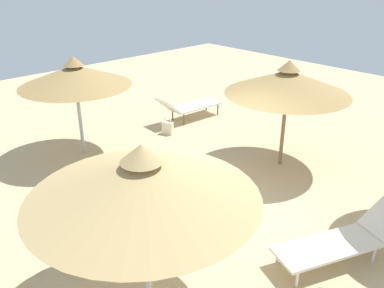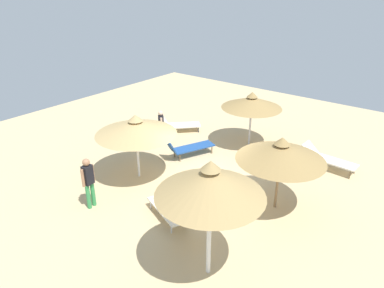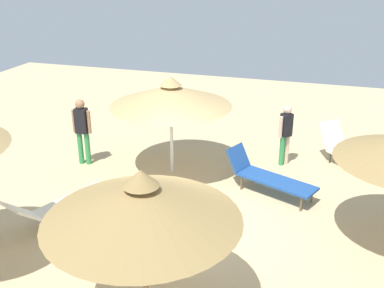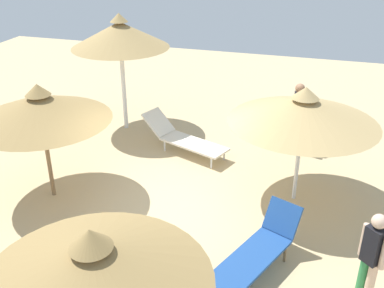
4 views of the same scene
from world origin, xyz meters
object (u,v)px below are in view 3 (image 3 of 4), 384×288
(parasol_umbrella_edge, at_px, (171,95))
(lounge_chair_center, at_px, (350,151))
(lounge_chair_front, at_px, (61,204))
(parasol_umbrella_far_right, at_px, (142,202))
(person_standing_far_right, at_px, (82,127))
(person_standing_far_left, at_px, (286,132))
(lounge_chair_near_left, at_px, (267,176))

(parasol_umbrella_edge, height_order, lounge_chair_center, parasol_umbrella_edge)
(lounge_chair_center, bearing_deg, lounge_chair_front, 129.07)
(parasol_umbrella_far_right, relative_size, parasol_umbrella_edge, 0.94)
(parasol_umbrella_far_right, height_order, lounge_chair_front, parasol_umbrella_far_right)
(parasol_umbrella_far_right, height_order, person_standing_far_right, parasol_umbrella_far_right)
(parasol_umbrella_edge, relative_size, lounge_chair_center, 1.53)
(parasol_umbrella_far_right, distance_m, lounge_chair_center, 7.20)
(person_standing_far_left, relative_size, person_standing_far_right, 0.92)
(parasol_umbrella_far_right, distance_m, person_standing_far_left, 6.26)
(lounge_chair_center, bearing_deg, parasol_umbrella_far_right, 156.11)
(lounge_chair_front, relative_size, lounge_chair_near_left, 1.10)
(parasol_umbrella_far_right, distance_m, lounge_chair_near_left, 4.78)
(parasol_umbrella_edge, distance_m, lounge_chair_near_left, 2.86)
(lounge_chair_near_left, bearing_deg, person_standing_far_right, 87.65)
(lounge_chair_front, height_order, lounge_chair_near_left, lounge_chair_near_left)
(parasol_umbrella_far_right, bearing_deg, lounge_chair_center, -23.89)
(parasol_umbrella_far_right, relative_size, lounge_chair_front, 1.14)
(parasol_umbrella_edge, bearing_deg, lounge_chair_near_left, -99.52)
(lounge_chair_front, distance_m, person_standing_far_left, 5.64)
(lounge_chair_center, distance_m, lounge_chair_near_left, 2.70)
(parasol_umbrella_edge, xyz_separation_m, person_standing_far_left, (1.24, -2.56, -1.07))
(parasol_umbrella_far_right, height_order, person_standing_far_left, parasol_umbrella_far_right)
(person_standing_far_left, bearing_deg, person_standing_far_right, 106.60)
(person_standing_far_left, bearing_deg, parasol_umbrella_edge, 115.75)
(lounge_chair_front, xyz_separation_m, lounge_chair_center, (4.45, -5.48, 0.02))
(lounge_chair_front, xyz_separation_m, person_standing_far_left, (4.05, -3.89, 0.49))
(parasol_umbrella_edge, height_order, lounge_chair_near_left, parasol_umbrella_edge)
(lounge_chair_center, bearing_deg, parasol_umbrella_edge, 111.54)
(parasol_umbrella_far_right, distance_m, person_standing_far_right, 5.90)
(lounge_chair_front, bearing_deg, parasol_umbrella_edge, -25.33)
(parasol_umbrella_edge, xyz_separation_m, lounge_chair_front, (-2.81, 1.33, -1.56))
(lounge_chair_near_left, height_order, person_standing_far_left, person_standing_far_left)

